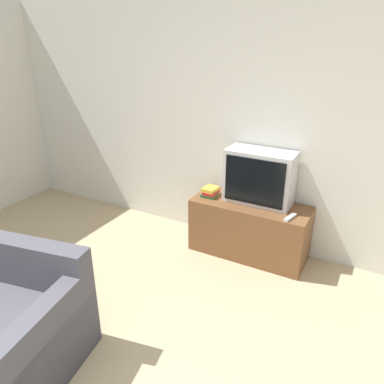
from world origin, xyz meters
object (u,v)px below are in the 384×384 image
Objects in this scene: remote_on_stand at (290,217)px; tv_stand at (249,229)px; book_stack at (210,192)px; television at (259,177)px.

tv_stand is at bearing 163.20° from remote_on_stand.
book_stack is at bearing 172.74° from remote_on_stand.
book_stack is at bearing -168.76° from television.
book_stack is (-0.46, -0.02, 0.34)m from tv_stand.
tv_stand is 6.33× the size of remote_on_stand.
tv_stand is 0.58m from television.
television reaches higher than tv_stand.
television is 0.56m from book_stack.
television reaches higher than remote_on_stand.
television is 3.38× the size of book_stack.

